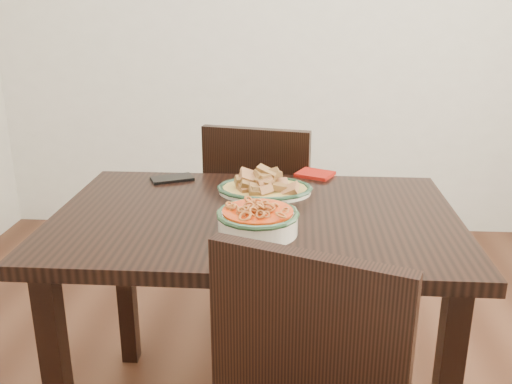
# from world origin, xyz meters

# --- Properties ---
(wall_back) EXTENTS (3.50, 0.10, 2.60)m
(wall_back) POSITION_xyz_m (0.00, 1.75, 1.30)
(wall_back) COLOR silver
(wall_back) RESTS_ON ground
(dining_table) EXTENTS (1.19, 0.79, 0.75)m
(dining_table) POSITION_xyz_m (-0.10, 0.00, 0.65)
(dining_table) COLOR black
(dining_table) RESTS_ON ground
(chair_far) EXTENTS (0.49, 0.49, 0.89)m
(chair_far) POSITION_xyz_m (-0.12, 0.63, 0.50)
(chair_far) COLOR black
(chair_far) RESTS_ON ground
(fish_plate) EXTENTS (0.30, 0.24, 0.11)m
(fish_plate) POSITION_xyz_m (-0.08, 0.20, 0.79)
(fish_plate) COLOR beige
(fish_plate) RESTS_ON dining_table
(noodle_bowl) EXTENTS (0.23, 0.23, 0.08)m
(noodle_bowl) POSITION_xyz_m (-0.08, -0.15, 0.79)
(noodle_bowl) COLOR beige
(noodle_bowl) RESTS_ON dining_table
(smartphone) EXTENTS (0.16, 0.13, 0.01)m
(smartphone) POSITION_xyz_m (-0.42, 0.31, 0.76)
(smartphone) COLOR black
(smartphone) RESTS_ON dining_table
(napkin) EXTENTS (0.15, 0.14, 0.01)m
(napkin) POSITION_xyz_m (0.09, 0.40, 0.76)
(napkin) COLOR #98140B
(napkin) RESTS_ON dining_table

